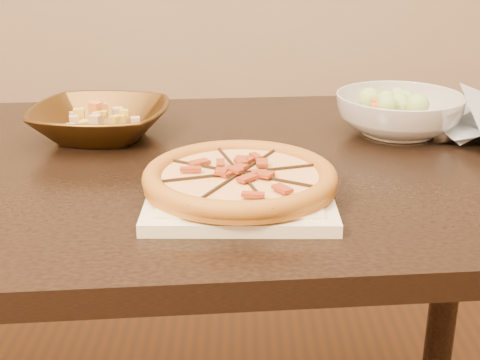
{
  "coord_description": "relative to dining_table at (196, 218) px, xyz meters",
  "views": [
    {
      "loc": [
        -0.06,
        -1.09,
        1.13
      ],
      "look_at": [
        -0.06,
        -0.19,
        0.78
      ],
      "focal_mm": 50.0,
      "sensor_mm": 36.0,
      "label": 1
    }
  ],
  "objects": [
    {
      "name": "dining_table",
      "position": [
        0.0,
        0.0,
        0.0
      ],
      "size": [
        1.39,
        0.96,
        0.75
      ],
      "color": "black",
      "rests_on": "floor"
    },
    {
      "name": "plate",
      "position": [
        0.08,
        -0.18,
        0.12
      ],
      "size": [
        0.26,
        0.26,
        0.02
      ],
      "color": "#F2EBC8",
      "rests_on": "dining_table"
    },
    {
      "name": "pizza",
      "position": [
        0.08,
        -0.18,
        0.14
      ],
      "size": [
        0.28,
        0.28,
        0.03
      ],
      "color": "#B67021",
      "rests_on": "plate"
    },
    {
      "name": "bronze_bowl",
      "position": [
        -0.18,
        0.12,
        0.14
      ],
      "size": [
        0.28,
        0.28,
        0.06
      ],
      "primitive_type": "imported",
      "rotation": [
        0.0,
        0.0,
        -0.1
      ],
      "color": "#583B18",
      "rests_on": "dining_table"
    },
    {
      "name": "mixed_dish",
      "position": [
        -0.18,
        0.12,
        0.19
      ],
      "size": [
        0.12,
        0.11,
        0.03
      ],
      "color": "tan",
      "rests_on": "bronze_bowl"
    },
    {
      "name": "salad_bowl",
      "position": [
        0.38,
        0.15,
        0.15
      ],
      "size": [
        0.3,
        0.3,
        0.08
      ],
      "primitive_type": "imported",
      "rotation": [
        0.0,
        0.0,
        -0.3
      ],
      "color": "silver",
      "rests_on": "dining_table"
    },
    {
      "name": "salad",
      "position": [
        0.38,
        0.15,
        0.2
      ],
      "size": [
        0.12,
        0.12,
        0.04
      ],
      "color": "#B9E881",
      "rests_on": "salad_bowl"
    },
    {
      "name": "cling_film",
      "position": [
        0.52,
        0.11,
        0.13
      ],
      "size": [
        0.15,
        0.13,
        0.05
      ],
      "primitive_type": null,
      "rotation": [
        0.0,
        0.0,
        0.03
      ],
      "color": "#B1BECD",
      "rests_on": "dining_table"
    }
  ]
}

